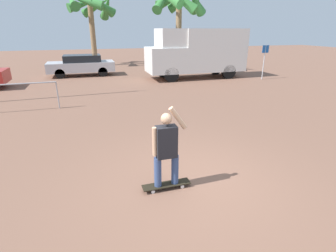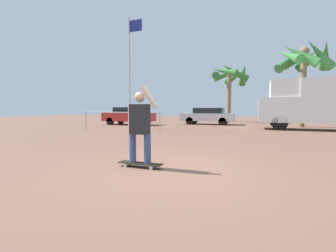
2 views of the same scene
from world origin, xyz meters
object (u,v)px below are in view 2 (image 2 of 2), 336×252
camper_van (317,102)px  flagpole (131,65)px  skateboard (140,164)px  palm_tree_near_van (304,60)px  parked_car_red (129,116)px  palm_tree_center_background (230,76)px  person_skateboarder (140,124)px  parked_car_silver (208,116)px

camper_van → flagpole: (-10.74, -2.98, 2.38)m
skateboard → palm_tree_near_van: (5.20, 14.02, 4.56)m
skateboard → parked_car_red: parked_car_red is taller
skateboard → camper_van: 12.75m
palm_tree_near_van → parked_car_red: bearing=-168.9°
palm_tree_center_background → flagpole: (-4.86, -11.09, -0.62)m
palm_tree_near_van → palm_tree_center_background: palm_tree_near_van is taller
person_skateboarder → parked_car_silver: person_skateboarder is taller
person_skateboarder → camper_van: size_ratio=0.26×
person_skateboarder → palm_tree_near_van: size_ratio=0.27×
palm_tree_near_van → flagpole: 11.85m
camper_van → palm_tree_center_background: bearing=125.9°
parked_car_silver → person_skateboarder: bearing=-84.0°
skateboard → parked_car_red: (-7.29, 11.57, 0.67)m
parked_car_red → parked_car_silver: bearing=26.2°
parked_car_silver → palm_tree_center_background: bearing=77.2°
palm_tree_center_background → person_skateboarder: bearing=-89.0°
flagpole → palm_tree_center_background: bearing=66.3°
camper_van → parked_car_red: (-12.81, 0.19, -0.90)m
palm_tree_near_van → skateboard: bearing=-110.3°
parked_car_red → palm_tree_center_background: size_ratio=0.71×
skateboard → flagpole: (-5.22, 8.40, 3.95)m
skateboard → palm_tree_near_van: 15.64m
palm_tree_center_background → parked_car_silver: bearing=-102.8°
parked_car_red → person_skateboarder: bearing=-57.8°
camper_van → palm_tree_center_background: size_ratio=1.06×
skateboard → flagpole: size_ratio=0.14×
skateboard → palm_tree_center_background: bearing=91.0°
parked_car_silver → camper_van: bearing=-23.4°
person_skateboarder → parked_car_red: size_ratio=0.39×
camper_van → parked_car_silver: bearing=156.6°
palm_tree_center_background → flagpole: flagpole is taller
skateboard → palm_tree_near_van: size_ratio=0.17×
person_skateboarder → camper_van: camper_van is taller
person_skateboarder → camper_van: (5.52, 11.38, 0.73)m
palm_tree_near_van → palm_tree_center_background: size_ratio=1.00×
palm_tree_center_background → skateboard: bearing=-89.0°
person_skateboarder → parked_car_silver: bearing=96.0°
flagpole → camper_van: bearing=15.5°
camper_van → palm_tree_near_van: palm_tree_near_van is taller
camper_van → parked_car_red: size_ratio=1.51×
skateboard → person_skateboarder: size_ratio=0.61×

